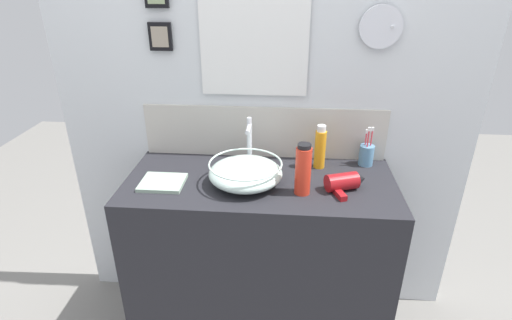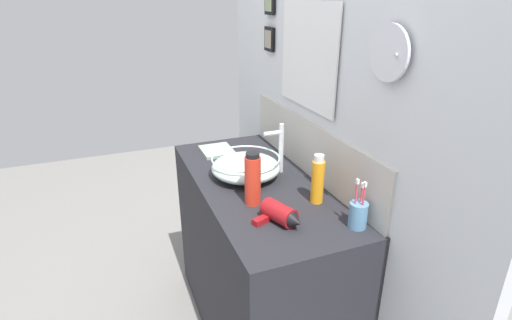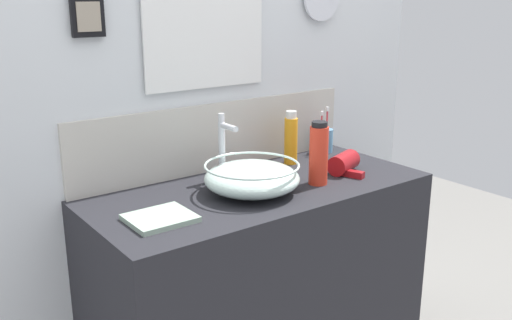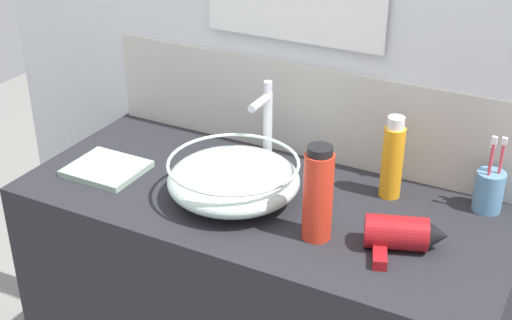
% 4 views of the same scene
% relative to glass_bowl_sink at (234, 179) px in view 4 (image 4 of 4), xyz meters
% --- Properties ---
extents(back_panel, '(2.03, 0.10, 2.40)m').
position_rel_glass_bowl_sink_xyz_m(back_panel, '(0.06, 0.33, 0.24)').
color(back_panel, silver).
rests_on(back_panel, ground).
extents(glass_bowl_sink, '(0.32, 0.32, 0.10)m').
position_rel_glass_bowl_sink_xyz_m(glass_bowl_sink, '(0.00, 0.00, 0.00)').
color(glass_bowl_sink, silver).
rests_on(glass_bowl_sink, vanity_counter).
extents(faucet, '(0.02, 0.10, 0.24)m').
position_rel_glass_bowl_sink_xyz_m(faucet, '(0.00, 0.17, 0.08)').
color(faucet, silver).
rests_on(faucet, vanity_counter).
extents(hair_drier, '(0.19, 0.17, 0.07)m').
position_rel_glass_bowl_sink_xyz_m(hair_drier, '(0.43, -0.02, -0.02)').
color(hair_drier, maroon).
rests_on(hair_drier, vanity_counter).
extents(toothbrush_cup, '(0.07, 0.07, 0.20)m').
position_rel_glass_bowl_sink_xyz_m(toothbrush_cup, '(0.55, 0.23, -0.00)').
color(toothbrush_cup, '#598CB2').
rests_on(toothbrush_cup, vanity_counter).
extents(lotion_bottle, '(0.05, 0.05, 0.21)m').
position_rel_glass_bowl_sink_xyz_m(lotion_bottle, '(0.33, 0.19, 0.05)').
color(lotion_bottle, orange).
rests_on(lotion_bottle, vanity_counter).
extents(shampoo_bottle, '(0.07, 0.07, 0.22)m').
position_rel_glass_bowl_sink_xyz_m(shampoo_bottle, '(0.24, -0.06, 0.06)').
color(shampoo_bottle, red).
rests_on(shampoo_bottle, vanity_counter).
extents(hand_towel, '(0.19, 0.16, 0.02)m').
position_rel_glass_bowl_sink_xyz_m(hand_towel, '(-0.36, -0.03, -0.05)').
color(hand_towel, '#99B29E').
rests_on(hand_towel, vanity_counter).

